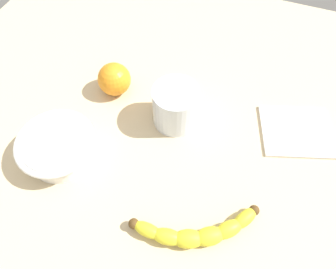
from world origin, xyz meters
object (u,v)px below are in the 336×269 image
object	(u,v)px
banana	(198,232)
ceramic_bowl	(57,146)
smoothie_glass	(175,107)
orange_fruit	(114,79)

from	to	relation	value
banana	ceramic_bowl	bearing A→B (deg)	142.40
ceramic_bowl	smoothie_glass	bearing A→B (deg)	41.53
banana	orange_fruit	size ratio (longest dim) A/B	2.83
smoothie_glass	ceramic_bowl	world-z (taller)	smoothie_glass
smoothie_glass	orange_fruit	distance (cm)	15.53
smoothie_glass	ceramic_bowl	bearing A→B (deg)	-138.47
banana	ceramic_bowl	distance (cm)	30.38
smoothie_glass	banana	bearing A→B (deg)	-61.25
ceramic_bowl	orange_fruit	distance (cm)	19.13
banana	smoothie_glass	world-z (taller)	smoothie_glass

